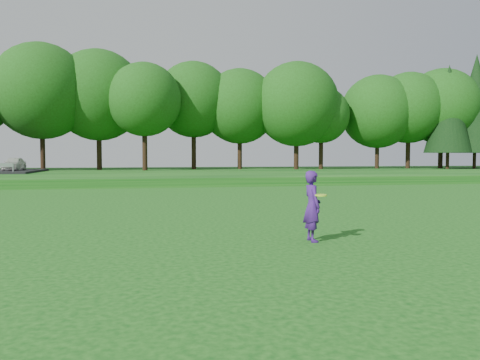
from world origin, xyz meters
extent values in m
plane|color=#0D4711|center=(0.00, 0.00, 0.00)|extent=(140.00, 140.00, 0.00)
cube|color=#0D4711|center=(0.00, 34.00, 0.30)|extent=(130.00, 30.00, 0.60)
cube|color=gray|center=(0.00, 20.00, 0.02)|extent=(130.00, 1.60, 0.04)
imported|color=silver|center=(-14.00, 33.00, 1.38)|extent=(1.42, 3.52, 1.20)
imported|color=#421A76|center=(1.58, -0.88, 0.86)|extent=(0.43, 0.64, 1.72)
cylinder|color=#C1F626|center=(1.70, -1.16, 1.15)|extent=(0.28, 0.28, 0.05)
camera|label=1|loc=(-2.31, -11.61, 2.09)|focal=35.00mm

